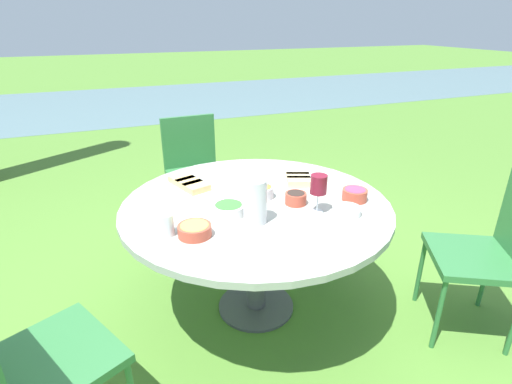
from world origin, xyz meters
TOP-DOWN VIEW (x-y plane):
  - ground_plane at (0.00, 0.00)m, footprint 40.00×40.00m
  - river_strip at (0.00, 6.89)m, footprint 40.00×4.17m
  - dining_table at (0.00, 0.00)m, footprint 1.44×1.44m
  - chair_near_left at (-1.09, -0.53)m, footprint 0.57×0.58m
  - chair_near_right at (1.07, -0.61)m, footprint 0.58×0.59m
  - chair_far_back at (-0.05, 1.23)m, footprint 0.46×0.44m
  - water_pitcher at (-0.09, -0.21)m, footprint 0.12×0.11m
  - wine_glass at (0.24, -0.23)m, footprint 0.08×0.08m
  - platter_bread_main at (-0.29, 0.31)m, footprint 0.29×0.39m
  - platter_charcuterie at (0.33, 0.14)m, footprint 0.30×0.34m
  - bowl_fries at (-0.39, -0.23)m, footprint 0.15×0.15m
  - bowl_salad at (-0.18, -0.08)m, footprint 0.17×0.17m
  - bowl_olives at (0.19, -0.10)m, footprint 0.11×0.11m
  - bowl_dip_red at (0.51, -0.17)m, footprint 0.13×0.13m
  - bowl_dip_cream at (0.37, -0.31)m, footprint 0.14×0.14m
  - bowl_roasted_veg at (0.06, 0.05)m, footprint 0.13×0.13m
  - cup_water_near at (-0.51, -0.17)m, footprint 0.07×0.07m

SIDE VIEW (x-z plane):
  - ground_plane at x=0.00m, z-range 0.00..0.00m
  - river_strip at x=0.00m, z-range 0.00..0.01m
  - chair_near_left at x=-1.09m, z-range 0.08..0.97m
  - chair_near_right at x=1.07m, z-range 0.08..0.97m
  - chair_far_back at x=-0.05m, z-range 0.08..0.97m
  - dining_table at x=0.00m, z-range 0.27..0.97m
  - bowl_dip_cream at x=0.37m, z-range 0.70..0.74m
  - platter_bread_main at x=-0.29m, z-range 0.70..0.75m
  - platter_charcuterie at x=0.33m, z-range 0.70..0.76m
  - bowl_fries at x=-0.39m, z-range 0.70..0.76m
  - bowl_salad at x=-0.18m, z-range 0.70..0.76m
  - bowl_olives at x=0.19m, z-range 0.70..0.77m
  - bowl_roasted_veg at x=0.06m, z-range 0.70..0.77m
  - bowl_dip_red at x=0.51m, z-range 0.70..0.77m
  - cup_water_near at x=-0.51m, z-range 0.70..0.81m
  - water_pitcher at x=-0.09m, z-range 0.70..0.92m
  - wine_glass at x=0.24m, z-range 0.75..0.95m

